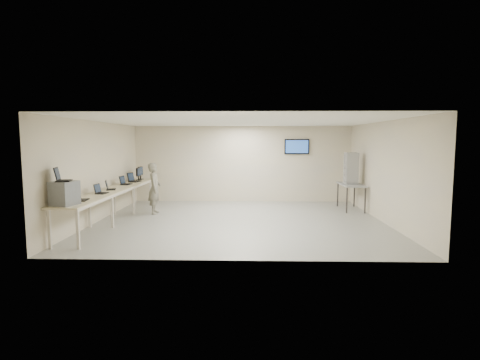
{
  "coord_description": "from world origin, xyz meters",
  "views": [
    {
      "loc": [
        0.29,
        -10.39,
        2.26
      ],
      "look_at": [
        0.0,
        0.2,
        1.15
      ],
      "focal_mm": 28.0,
      "sensor_mm": 36.0,
      "label": 1
    }
  ],
  "objects_px": {
    "workbench": "(113,192)",
    "soldier": "(154,188)",
    "equipment_box": "(65,193)",
    "side_table": "(351,186)"
  },
  "relations": [
    {
      "from": "equipment_box",
      "to": "workbench",
      "type": "bearing_deg",
      "value": 101.32
    },
    {
      "from": "workbench",
      "to": "equipment_box",
      "type": "height_order",
      "value": "equipment_box"
    },
    {
      "from": "workbench",
      "to": "soldier",
      "type": "xyz_separation_m",
      "value": [
        0.91,
        1.04,
        -0.03
      ]
    },
    {
      "from": "side_table",
      "to": "workbench",
      "type": "bearing_deg",
      "value": -165.45
    },
    {
      "from": "side_table",
      "to": "equipment_box",
      "type": "bearing_deg",
      "value": -148.14
    },
    {
      "from": "soldier",
      "to": "side_table",
      "type": "bearing_deg",
      "value": -89.97
    },
    {
      "from": "equipment_box",
      "to": "side_table",
      "type": "xyz_separation_m",
      "value": [
        7.25,
        4.51,
        -0.37
      ]
    },
    {
      "from": "equipment_box",
      "to": "soldier",
      "type": "xyz_separation_m",
      "value": [
        0.97,
        3.68,
        -0.36
      ]
    },
    {
      "from": "workbench",
      "to": "soldier",
      "type": "distance_m",
      "value": 1.38
    },
    {
      "from": "equipment_box",
      "to": "soldier",
      "type": "bearing_deg",
      "value": 87.92
    }
  ]
}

